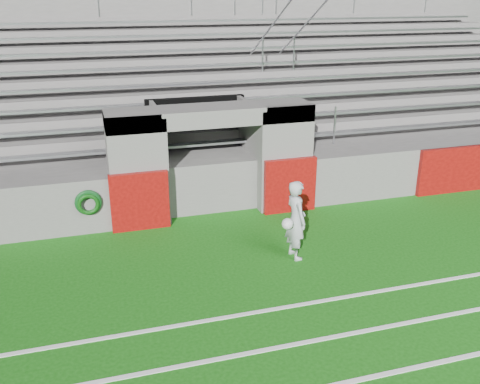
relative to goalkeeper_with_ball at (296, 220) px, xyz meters
name	(u,v)px	position (x,y,z in m)	size (l,w,h in m)	color
ground	(257,280)	(-1.03, -0.69, -0.82)	(90.00, 90.00, 0.00)	#12540E
stadium_structure	(177,113)	(-1.03, 7.28, 0.67)	(26.00, 8.48, 5.42)	#5D5B58
goalkeeper_with_ball	(296,220)	(0.00, 0.00, 0.00)	(0.60, 0.64, 1.64)	#A8ADB1
hose_coil	(88,203)	(-3.93, 2.24, -0.06)	(0.58, 0.15, 0.58)	#0C4016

